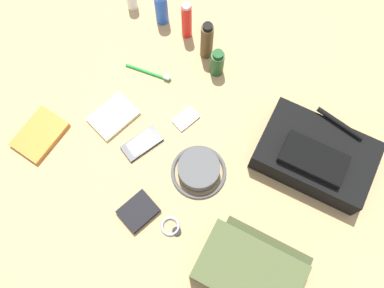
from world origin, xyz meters
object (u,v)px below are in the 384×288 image
bucket_hat (199,170)px  cologne_bottle (207,41)px  wristwatch (171,227)px  notepad (113,116)px  deodorant_spray (161,8)px  toiletry_pouch (250,271)px  toothbrush (151,73)px  shampoo_bottle (217,63)px  media_player (186,119)px  paperback_novel (40,135)px  cell_phone (142,144)px  sunscreen_spray (187,21)px  backpack (315,156)px  wallet (139,212)px

bucket_hat → cologne_bottle: (-0.25, 0.37, 0.06)m
wristwatch → notepad: (-0.39, 0.17, 0.00)m
deodorant_spray → toiletry_pouch: bearing=-34.6°
toothbrush → notepad: toothbrush is taller
shampoo_bottle → media_player: size_ratio=1.30×
deodorant_spray → paperback_novel: 0.61m
toiletry_pouch → bucket_hat: toiletry_pouch is taller
toiletry_pouch → bucket_hat: bearing=153.4°
deodorant_spray → toothbrush: 0.24m
media_player → cell_phone: bearing=-110.3°
deodorant_spray → wristwatch: deodorant_spray is taller
cell_phone → toothbrush: toothbrush is taller
sunscreen_spray → wristwatch: sunscreen_spray is taller
deodorant_spray → toothbrush: size_ratio=0.90×
backpack → toiletry_pouch: 0.42m
toiletry_pouch → paperback_novel: (-0.80, -0.07, -0.04)m
wristwatch → bucket_hat: bearing=102.2°
wallet → notepad: 0.34m
cologne_bottle → paperback_novel: size_ratio=0.97×
media_player → wallet: 0.35m
bucket_hat → deodorant_spray: bearing=140.8°
toiletry_pouch → shampoo_bottle: bearing=135.1°
toiletry_pouch → cell_phone: toiletry_pouch is taller
wallet → media_player: bearing=113.7°
bucket_hat → sunscreen_spray: (-0.36, 0.39, 0.06)m
wallet → cell_phone: bearing=138.2°
deodorant_spray → paperback_novel: size_ratio=0.84×
deodorant_spray → toothbrush: (0.11, -0.20, -0.07)m
toiletry_pouch → notepad: toiletry_pouch is taller
bucket_hat → deodorant_spray: deodorant_spray is taller
sunscreen_spray → media_player: bearing=-52.2°
shampoo_bottle → paperback_novel: shampoo_bottle is taller
deodorant_spray → wallet: 0.72m
shampoo_bottle → bucket_hat: bearing=-61.6°
sunscreen_spray → shampoo_bottle: size_ratio=1.41×
paperback_novel → wristwatch: (0.54, 0.04, -0.00)m
bucket_hat → wallet: bearing=-106.6°
wristwatch → sunscreen_spray: bearing=124.4°
sunscreen_spray → wallet: (0.29, -0.61, -0.07)m
cologne_bottle → wristwatch: size_ratio=2.44×
toiletry_pouch → notepad: (-0.66, 0.13, -0.04)m
media_player → wallet: size_ratio=0.84×
shampoo_bottle → media_player: bearing=-81.7°
media_player → wristwatch: same height
cell_phone → toothbrush: size_ratio=0.87×
shampoo_bottle → cell_phone: shampoo_bottle is taller
sunscreen_spray → wallet: size_ratio=1.53×
paperback_novel → shampoo_bottle: bearing=60.7°
toiletry_pouch → sunscreen_spray: size_ratio=1.94×
notepad → deodorant_spray: bearing=114.1°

